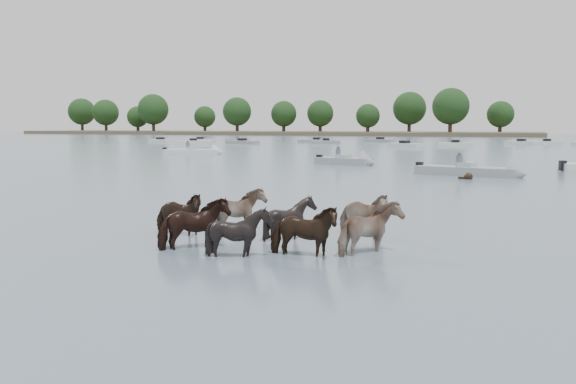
% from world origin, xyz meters
% --- Properties ---
extents(ground, '(400.00, 400.00, 0.00)m').
position_xyz_m(ground, '(0.00, 0.00, 0.00)').
color(ground, slate).
rests_on(ground, ground).
extents(shoreline, '(160.00, 30.00, 1.00)m').
position_xyz_m(shoreline, '(-70.00, 150.00, 0.50)').
color(shoreline, '#4C4233').
rests_on(shoreline, ground).
extents(pony_herd, '(6.38, 4.47, 1.31)m').
position_xyz_m(pony_herd, '(0.79, 1.09, 0.46)').
color(pony_herd, black).
rests_on(pony_herd, ground).
extents(swimming_pony, '(0.72, 0.44, 0.44)m').
position_xyz_m(swimming_pony, '(3.37, 19.87, 0.10)').
color(swimming_pony, black).
rests_on(swimming_pony, ground).
extents(motorboat_a, '(4.57, 2.27, 1.92)m').
position_xyz_m(motorboat_a, '(-5.10, 28.01, 0.23)').
color(motorboat_a, gray).
rests_on(motorboat_a, ground).
extents(motorboat_b, '(6.08, 2.66, 1.92)m').
position_xyz_m(motorboat_b, '(3.88, 21.99, 0.22)').
color(motorboat_b, gray).
rests_on(motorboat_b, ground).
extents(motorboat_f, '(5.80, 3.40, 1.92)m').
position_xyz_m(motorboat_f, '(-22.82, 36.99, 0.23)').
color(motorboat_f, silver).
rests_on(motorboat_f, ground).
extents(distant_flotilla, '(106.21, 29.34, 0.93)m').
position_xyz_m(distant_flotilla, '(-1.05, 74.42, 0.26)').
color(distant_flotilla, silver).
rests_on(distant_flotilla, ground).
extents(treeline, '(150.04, 22.92, 12.57)m').
position_xyz_m(treeline, '(-73.37, 149.50, 6.95)').
color(treeline, '#382619').
rests_on(treeline, ground).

